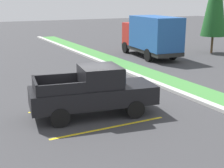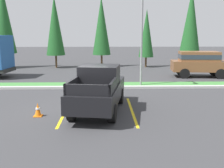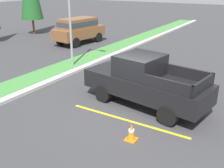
# 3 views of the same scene
# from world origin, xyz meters

# --- Properties ---
(ground_plane) EXTENTS (120.00, 120.00, 0.00)m
(ground_plane) POSITION_xyz_m (0.00, 0.00, 0.00)
(ground_plane) COLOR #38383A
(parking_line_near) EXTENTS (0.12, 4.80, 0.01)m
(parking_line_near) POSITION_xyz_m (-0.70, -0.25, 0.00)
(parking_line_near) COLOR yellow
(parking_line_near) RESTS_ON ground
(parking_line_far) EXTENTS (0.12, 4.80, 0.01)m
(parking_line_far) POSITION_xyz_m (2.40, -0.25, 0.00)
(parking_line_far) COLOR yellow
(parking_line_far) RESTS_ON ground
(curb_strip) EXTENTS (56.00, 0.40, 0.15)m
(curb_strip) POSITION_xyz_m (0.00, 5.00, 0.07)
(curb_strip) COLOR #B2B2AD
(curb_strip) RESTS_ON ground
(grass_median) EXTENTS (56.00, 1.80, 0.06)m
(grass_median) POSITION_xyz_m (0.00, 6.10, 0.03)
(grass_median) COLOR #42843D
(grass_median) RESTS_ON ground
(pickup_truck_main) EXTENTS (2.70, 5.46, 2.10)m
(pickup_truck_main) POSITION_xyz_m (0.86, -0.20, 1.04)
(pickup_truck_main) COLOR black
(pickup_truck_main) RESTS_ON ground
(suv_distant) EXTENTS (4.76, 2.30, 2.10)m
(suv_distant) POSITION_xyz_m (8.93, 9.53, 1.24)
(suv_distant) COLOR black
(suv_distant) RESTS_ON ground
(street_light) EXTENTS (0.24, 1.49, 6.04)m
(street_light) POSITION_xyz_m (3.62, 5.73, 3.55)
(street_light) COLOR gray
(street_light) RESTS_ON ground
(traffic_cone) EXTENTS (0.36, 0.36, 0.60)m
(traffic_cone) POSITION_xyz_m (-1.78, -1.00, 0.29)
(traffic_cone) COLOR orange
(traffic_cone) RESTS_ON ground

